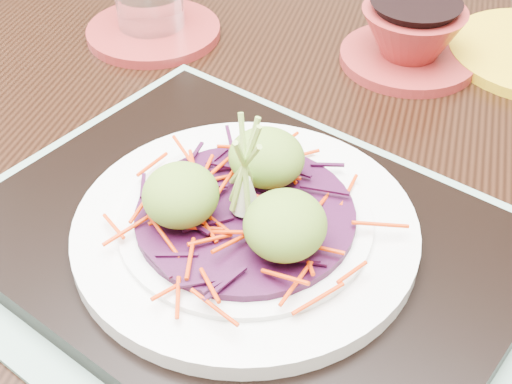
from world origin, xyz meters
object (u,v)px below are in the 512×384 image
at_px(dining_table, 246,264).
at_px(terracotta_side_plate, 154,31).
at_px(serving_tray, 246,244).
at_px(terracotta_bowl_set, 411,39).
at_px(white_plate, 246,228).

distance_m(dining_table, terracotta_side_plate, 0.30).
bearing_deg(dining_table, serving_tray, -73.33).
height_order(serving_tray, terracotta_bowl_set, terracotta_bowl_set).
bearing_deg(terracotta_bowl_set, dining_table, -108.07).
height_order(white_plate, terracotta_bowl_set, terracotta_bowl_set).
xyz_separation_m(serving_tray, terracotta_side_plate, (-0.24, 0.28, -0.01)).
distance_m(serving_tray, white_plate, 0.02).
distance_m(dining_table, white_plate, 0.16).
relative_size(serving_tray, white_plate, 1.54).
bearing_deg(dining_table, terracotta_side_plate, 128.30).
xyz_separation_m(dining_table, terracotta_side_plate, (-0.20, 0.20, 0.11)).
relative_size(white_plate, terracotta_side_plate, 1.69).
relative_size(terracotta_side_plate, terracotta_bowl_set, 0.92).
height_order(white_plate, terracotta_side_plate, white_plate).
bearing_deg(serving_tray, terracotta_bowl_set, 97.54).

